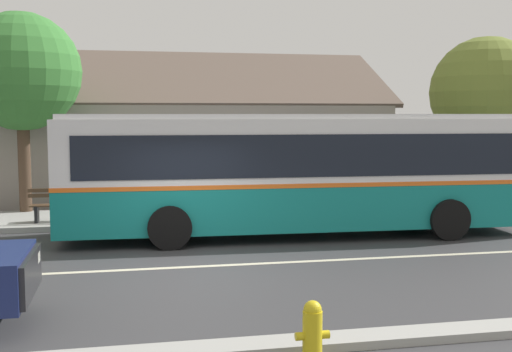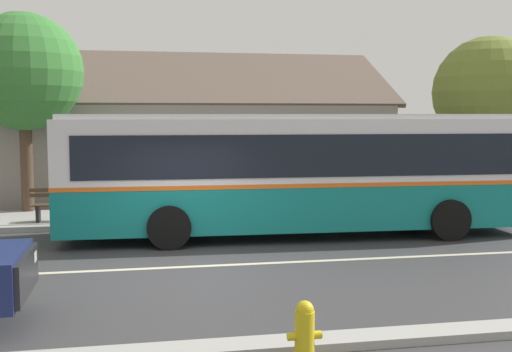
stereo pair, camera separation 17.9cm
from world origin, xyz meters
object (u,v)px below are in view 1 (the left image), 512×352
street_tree_primary (486,93)px  fire_hydrant (312,333)px  bench_by_building (63,206)px  bus_stop_sign (484,161)px  street_tree_secondary (24,76)px  transit_bus (295,170)px

street_tree_primary → fire_hydrant: 16.27m
bench_by_building → bus_stop_sign: 12.35m
street_tree_secondary → fire_hydrant: size_ratio=7.27×
transit_bus → street_tree_primary: size_ratio=2.07×
bench_by_building → street_tree_primary: street_tree_primary is taller
street_tree_secondary → street_tree_primary: bearing=-1.3°
street_tree_primary → fire_hydrant: bearing=-128.0°
bench_by_building → bus_stop_sign: (12.31, -0.25, 1.07)m
street_tree_primary → street_tree_secondary: 14.84m
bus_stop_sign → bench_by_building: bearing=178.8°
transit_bus → bus_stop_sign: transit_bus is taller
transit_bus → bus_stop_sign: (6.47, 2.09, -0.00)m
transit_bus → bench_by_building: transit_bus is taller
street_tree_primary → bus_stop_sign: 3.30m
transit_bus → street_tree_primary: street_tree_primary is taller
transit_bus → street_tree_primary: bearing=28.7°
transit_bus → street_tree_secondary: bearing=146.9°
transit_bus → fire_hydrant: 8.63m
street_tree_secondary → bus_stop_sign: bearing=-10.5°
street_tree_primary → transit_bus: bearing=-151.3°
transit_bus → street_tree_secondary: size_ratio=1.94×
bench_by_building → fire_hydrant: (3.82, -10.65, -0.15)m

